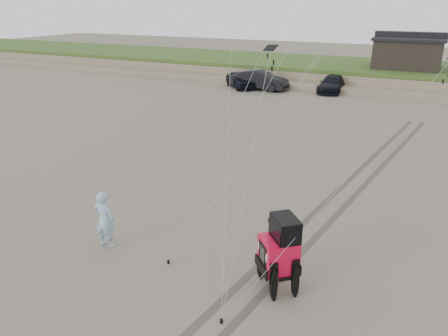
# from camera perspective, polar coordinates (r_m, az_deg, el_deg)

# --- Properties ---
(ground) EXTENTS (160.00, 160.00, 0.00)m
(ground) POSITION_cam_1_polar(r_m,az_deg,el_deg) (13.06, -1.58, -15.84)
(ground) COLOR #6B6054
(ground) RESTS_ON ground
(dune_ridge) EXTENTS (160.00, 14.25, 1.73)m
(dune_ridge) POSITION_cam_1_polar(r_m,az_deg,el_deg) (47.51, 20.15, 11.32)
(dune_ridge) COLOR #7A6B54
(dune_ridge) RESTS_ON ground
(cabin) EXTENTS (6.40, 5.40, 3.35)m
(cabin) POSITION_cam_1_polar(r_m,az_deg,el_deg) (46.55, 22.95, 13.80)
(cabin) COLOR black
(cabin) RESTS_ON dune_ridge
(truck_a) EXTENTS (4.39, 4.47, 1.52)m
(truck_a) POSITION_cam_1_polar(r_m,az_deg,el_deg) (42.42, 2.15, 11.45)
(truck_a) COLOR black
(truck_a) RESTS_ON ground
(truck_b) EXTENTS (5.43, 2.10, 1.77)m
(truck_b) POSITION_cam_1_polar(r_m,az_deg,el_deg) (41.66, 4.68, 11.39)
(truck_b) COLOR black
(truck_b) RESTS_ON ground
(truck_c) EXTENTS (2.18, 4.99, 1.43)m
(truck_c) POSITION_cam_1_polar(r_m,az_deg,el_deg) (41.62, 13.92, 10.61)
(truck_c) COLOR black
(truck_c) RESTS_ON ground
(jeep) EXTENTS (5.01, 4.75, 1.80)m
(jeep) POSITION_cam_1_polar(r_m,az_deg,el_deg) (12.82, 7.06, -11.90)
(jeep) COLOR red
(jeep) RESTS_ON ground
(man) EXTENTS (0.78, 0.56, 2.01)m
(man) POSITION_cam_1_polar(r_m,az_deg,el_deg) (15.19, -15.34, -6.50)
(man) COLOR #85AACF
(man) RESTS_ON ground
(stake_main) EXTENTS (0.08, 0.08, 0.12)m
(stake_main) POSITION_cam_1_polar(r_m,az_deg,el_deg) (14.32, -7.28, -12.05)
(stake_main) COLOR black
(stake_main) RESTS_ON ground
(stake_aux) EXTENTS (0.08, 0.08, 0.12)m
(stake_aux) POSITION_cam_1_polar(r_m,az_deg,el_deg) (12.00, -0.34, -19.36)
(stake_aux) COLOR black
(stake_aux) RESTS_ON ground
(tire_tracks) EXTENTS (5.22, 29.74, 0.01)m
(tire_tracks) POSITION_cam_1_polar(r_m,az_deg,el_deg) (19.15, 15.02, -3.86)
(tire_tracks) COLOR #4C443D
(tire_tracks) RESTS_ON ground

